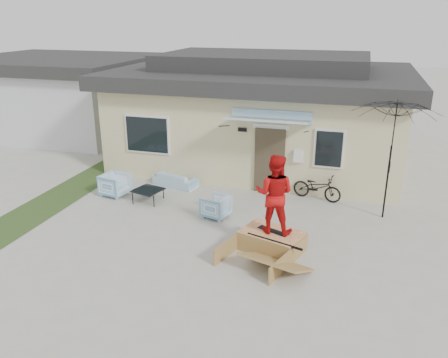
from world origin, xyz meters
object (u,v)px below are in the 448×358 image
(loveseat, at_px, (176,177))
(skate_ramp, at_px, (272,241))
(armchair_left, at_px, (115,184))
(armchair_right, at_px, (216,205))
(patio_umbrella, at_px, (390,158))
(bicycle, at_px, (317,185))
(coffee_table, at_px, (148,195))
(skater, at_px, (274,193))
(skateboard, at_px, (273,231))

(loveseat, relative_size, skate_ramp, 0.80)
(loveseat, distance_m, armchair_left, 2.02)
(armchair_right, bearing_deg, patio_umbrella, 120.44)
(bicycle, bearing_deg, patio_umbrella, -98.76)
(armchair_left, xyz_separation_m, bicycle, (6.15, 1.48, 0.10))
(armchair_right, bearing_deg, coffee_table, -87.84)
(armchair_right, bearing_deg, armchair_left, -86.28)
(loveseat, relative_size, armchair_left, 1.96)
(armchair_right, height_order, coffee_table, armchair_right)
(armchair_left, height_order, patio_umbrella, patio_umbrella)
(coffee_table, height_order, bicycle, bicycle)
(bicycle, relative_size, skate_ramp, 0.80)
(loveseat, height_order, armchair_left, armchair_left)
(skater, bearing_deg, skateboard, -0.00)
(patio_umbrella, height_order, skater, skater)
(bicycle, distance_m, patio_umbrella, 2.45)
(armchair_right, relative_size, skater, 0.37)
(skate_ramp, height_order, skateboard, skateboard)
(skate_ramp, bearing_deg, armchair_right, 159.96)
(patio_umbrella, bearing_deg, skateboard, -133.92)
(skateboard, bearing_deg, skater, 0.00)
(skater, bearing_deg, armchair_right, -34.70)
(coffee_table, distance_m, skate_ramp, 4.64)
(loveseat, distance_m, patio_umbrella, 6.77)
(armchair_right, xyz_separation_m, coffee_table, (-2.33, 0.49, -0.16))
(bicycle, xyz_separation_m, skateboard, (-0.70, -3.53, 0.01))
(patio_umbrella, height_order, skate_ramp, patio_umbrella)
(loveseat, xyz_separation_m, skate_ramp, (3.93, -3.44, -0.06))
(armchair_left, height_order, coffee_table, armchair_left)
(loveseat, height_order, armchair_right, armchair_right)
(armchair_right, relative_size, bicycle, 0.46)
(armchair_right, xyz_separation_m, skateboard, (1.90, -1.40, 0.15))
(coffee_table, bearing_deg, loveseat, 79.28)
(skater, bearing_deg, coffee_table, -22.42)
(loveseat, height_order, skateboard, loveseat)
(loveseat, relative_size, coffee_table, 1.95)
(armchair_left, relative_size, patio_umbrella, 0.29)
(coffee_table, bearing_deg, armchair_right, -11.89)
(armchair_left, xyz_separation_m, skater, (5.45, -2.05, 1.10))
(skate_ramp, relative_size, skateboard, 2.38)
(loveseat, xyz_separation_m, coffee_table, (-0.28, -1.50, -0.10))
(coffee_table, relative_size, skater, 0.41)
(armchair_left, bearing_deg, bicycle, -66.78)
(skater, bearing_deg, armchair_left, -18.92)
(skateboard, bearing_deg, armchair_left, -177.70)
(armchair_left, xyz_separation_m, coffee_table, (1.22, -0.16, -0.20))
(coffee_table, bearing_deg, skate_ramp, -24.69)
(armchair_right, bearing_deg, loveseat, -120.23)
(loveseat, bearing_deg, skateboard, 153.54)
(armchair_left, xyz_separation_m, armchair_right, (3.54, -0.65, -0.04))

